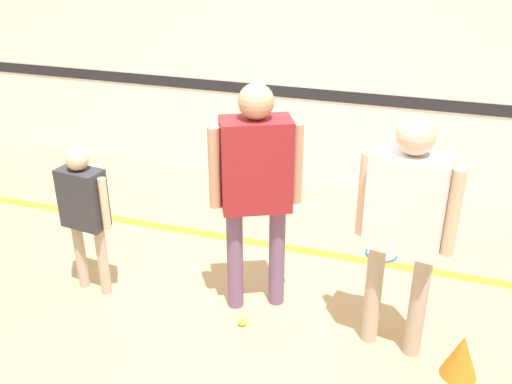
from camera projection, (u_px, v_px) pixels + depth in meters
The scene contains 10 objects.
ground_plane at pixel (235, 313), 4.32m from camera, with size 16.00×16.00×0.00m, color tan.
wall_back at pixel (318, 39), 5.82m from camera, with size 16.00×0.07×3.20m.
floor_stripe at pixel (274, 245), 5.21m from camera, with size 14.40×0.10×0.01m.
person_instructor at pixel (256, 177), 3.97m from camera, with size 0.60×0.45×1.74m.
person_student_left at pixel (84, 206), 4.28m from camera, with size 0.46×0.23×1.22m.
person_student_right at pixel (406, 214), 3.55m from camera, with size 0.63×0.33×1.67m.
racket_spare_on_floor at pixel (382, 252), 5.09m from camera, with size 0.33×0.54×0.03m.
tennis_ball_near_instructor at pixel (242, 322), 4.18m from camera, with size 0.07×0.07×0.07m, color #CCE038.
tennis_ball_by_spare_racket at pixel (368, 242), 5.20m from camera, with size 0.07×0.07×0.07m, color #CCE038.
training_cone at pixel (461, 356), 3.67m from camera, with size 0.24×0.24×0.32m.
Camera 1 is at (1.24, -3.28, 2.69)m, focal length 40.00 mm.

